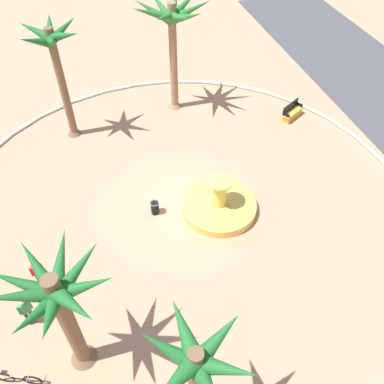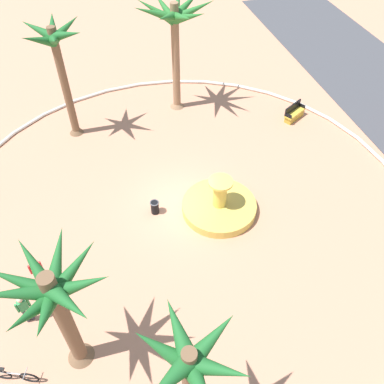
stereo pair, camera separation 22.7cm
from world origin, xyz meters
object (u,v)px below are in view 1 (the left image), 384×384
at_px(trash_bin, 155,207).
at_px(palm_tree_near_fountain, 57,301).
at_px(bench_west, 292,113).
at_px(person_cyclist_photo, 26,310).
at_px(bicycle_red_frame, 18,379).
at_px(person_cyclist_helmet, 38,273).
at_px(palm_tree_mid_plaza, 55,56).
at_px(fountain, 219,206).
at_px(palm_tree_far_side, 172,25).
at_px(palm_tree_by_curb, 196,373).

bearing_deg(trash_bin, palm_tree_near_fountain, -33.48).
xyz_separation_m(bench_west, person_cyclist_photo, (9.73, -16.03, 0.58)).
xyz_separation_m(bicycle_red_frame, person_cyclist_helmet, (-3.92, 0.92, 0.54)).
bearing_deg(trash_bin, bicycle_red_frame, -44.21).
height_order(bicycle_red_frame, person_cyclist_helmet, person_cyclist_helmet).
bearing_deg(person_cyclist_helmet, palm_tree_mid_plaza, 167.71).
height_order(fountain, palm_tree_near_fountain, palm_tree_near_fountain).
distance_m(fountain, bicycle_red_frame, 11.20).
bearing_deg(bench_west, palm_tree_far_side, -115.87).
height_order(fountain, person_cyclist_photo, fountain).
relative_size(fountain, bench_west, 2.26).
bearing_deg(trash_bin, person_cyclist_helmet, -64.05).
relative_size(palm_tree_by_curb, person_cyclist_photo, 3.58).
xyz_separation_m(palm_tree_near_fountain, palm_tree_by_curb, (3.30, 3.36, 0.26)).
bearing_deg(bench_west, trash_bin, -61.61).
bearing_deg(person_cyclist_photo, palm_tree_far_side, 144.45).
bearing_deg(palm_tree_near_fountain, bicycle_red_frame, -83.16).
distance_m(bench_west, person_cyclist_helmet, 17.54).
distance_m(palm_tree_far_side, person_cyclist_helmet, 15.07).
bearing_deg(bicycle_red_frame, person_cyclist_helmet, 166.76).
xyz_separation_m(trash_bin, bicycle_red_frame, (6.60, -6.42, -0.00)).
xyz_separation_m(palm_tree_near_fountain, person_cyclist_helmet, (-3.66, -1.31, -3.28)).
bearing_deg(trash_bin, palm_tree_mid_plaza, -156.85).
bearing_deg(fountain, bench_west, 131.42).
distance_m(bicycle_red_frame, person_cyclist_helmet, 4.07).
relative_size(palm_tree_by_curb, person_cyclist_helmet, 3.60).
height_order(palm_tree_by_curb, bicycle_red_frame, palm_tree_by_curb).
bearing_deg(palm_tree_by_curb, palm_tree_near_fountain, -134.45).
xyz_separation_m(palm_tree_near_fountain, palm_tree_far_side, (-15.03, 7.50, 1.21)).
bearing_deg(person_cyclist_photo, palm_tree_mid_plaza, 167.11).
relative_size(palm_tree_by_curb, palm_tree_mid_plaza, 0.87).
height_order(fountain, bicycle_red_frame, fountain).
bearing_deg(bench_west, palm_tree_mid_plaza, -99.34).
bearing_deg(palm_tree_by_curb, person_cyclist_helmet, -146.12).
bearing_deg(bicycle_red_frame, palm_tree_mid_plaza, 167.45).
bearing_deg(palm_tree_mid_plaza, fountain, 37.40).
xyz_separation_m(bench_west, trash_bin, (5.43, -10.04, 0.04)).
xyz_separation_m(palm_tree_mid_plaza, person_cyclist_helmet, (10.29, -2.24, -4.12)).
bearing_deg(trash_bin, bench_west, 118.39).
distance_m(palm_tree_far_side, person_cyclist_photo, 16.59).
bearing_deg(palm_tree_mid_plaza, person_cyclist_photo, -12.89).
height_order(fountain, palm_tree_by_curb, palm_tree_by_curb).
xyz_separation_m(person_cyclist_helmet, person_cyclist_photo, (1.62, -0.48, 0.00)).
height_order(person_cyclist_helmet, person_cyclist_photo, person_cyclist_photo).
bearing_deg(palm_tree_far_side, trash_bin, -20.82).
bearing_deg(palm_tree_near_fountain, bench_west, 129.57).
bearing_deg(palm_tree_mid_plaza, bicycle_red_frame, -12.55).
xyz_separation_m(palm_tree_by_curb, bench_west, (-15.06, 10.87, -4.12)).
height_order(fountain, palm_tree_mid_plaza, palm_tree_mid_plaza).
bearing_deg(palm_tree_by_curb, person_cyclist_photo, -135.96).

